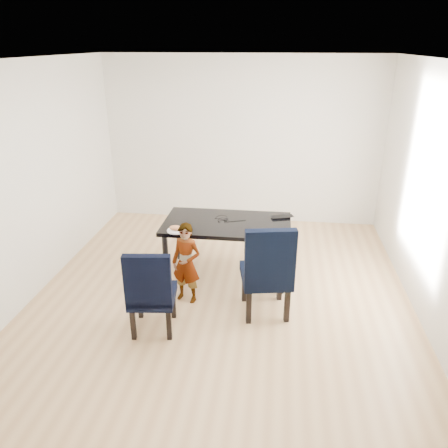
# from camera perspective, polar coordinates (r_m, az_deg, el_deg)

# --- Properties ---
(floor) EXTENTS (4.50, 5.00, 0.01)m
(floor) POSITION_cam_1_polar(r_m,az_deg,el_deg) (5.42, -0.27, -9.19)
(floor) COLOR tan
(floor) RESTS_ON ground
(ceiling) EXTENTS (4.50, 5.00, 0.01)m
(ceiling) POSITION_cam_1_polar(r_m,az_deg,el_deg) (4.60, -0.34, 20.81)
(ceiling) COLOR white
(ceiling) RESTS_ON wall_back
(wall_back) EXTENTS (4.50, 0.01, 2.70)m
(wall_back) POSITION_cam_1_polar(r_m,az_deg,el_deg) (7.25, 2.38, 10.71)
(wall_back) COLOR white
(wall_back) RESTS_ON ground
(wall_front) EXTENTS (4.50, 0.01, 2.70)m
(wall_front) POSITION_cam_1_polar(r_m,az_deg,el_deg) (2.62, -7.80, -12.74)
(wall_front) COLOR silver
(wall_front) RESTS_ON ground
(wall_left) EXTENTS (0.01, 5.00, 2.70)m
(wall_left) POSITION_cam_1_polar(r_m,az_deg,el_deg) (5.59, -23.96, 5.09)
(wall_left) COLOR silver
(wall_left) RESTS_ON ground
(wall_right) EXTENTS (0.01, 5.00, 2.70)m
(wall_right) POSITION_cam_1_polar(r_m,az_deg,el_deg) (5.07, 25.88, 3.08)
(wall_right) COLOR white
(wall_right) RESTS_ON ground
(dining_table) EXTENTS (1.60, 0.90, 0.75)m
(dining_table) POSITION_cam_1_polar(r_m,az_deg,el_deg) (5.67, 0.39, -3.26)
(dining_table) COLOR black
(dining_table) RESTS_ON floor
(chair_left) EXTENTS (0.52, 0.54, 0.97)m
(chair_left) POSITION_cam_1_polar(r_m,az_deg,el_deg) (4.65, -9.36, -8.33)
(chair_left) COLOR black
(chair_left) RESTS_ON floor
(chair_right) EXTENTS (0.63, 0.64, 1.11)m
(chair_right) POSITION_cam_1_polar(r_m,az_deg,el_deg) (4.86, 5.51, -5.72)
(chair_right) COLOR black
(chair_right) RESTS_ON floor
(child) EXTENTS (0.41, 0.32, 0.97)m
(child) POSITION_cam_1_polar(r_m,az_deg,el_deg) (5.09, -4.95, -5.12)
(child) COLOR orange
(child) RESTS_ON floor
(plate) EXTENTS (0.30, 0.30, 0.01)m
(plate) POSITION_cam_1_polar(r_m,az_deg,el_deg) (5.29, -6.19, -0.84)
(plate) COLOR white
(plate) RESTS_ON dining_table
(sandwich) EXTENTS (0.18, 0.13, 0.06)m
(sandwich) POSITION_cam_1_polar(r_m,az_deg,el_deg) (5.26, -6.32, -0.51)
(sandwich) COLOR #C67646
(sandwich) RESTS_ON plate
(laptop) EXTENTS (0.33, 0.27, 0.02)m
(laptop) POSITION_cam_1_polar(r_m,az_deg,el_deg) (5.73, 7.50, 1.08)
(laptop) COLOR black
(laptop) RESTS_ON dining_table
(cable_tangle) EXTENTS (0.18, 0.18, 0.01)m
(cable_tangle) POSITION_cam_1_polar(r_m,az_deg,el_deg) (5.54, -0.12, 0.40)
(cable_tangle) COLOR black
(cable_tangle) RESTS_ON dining_table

